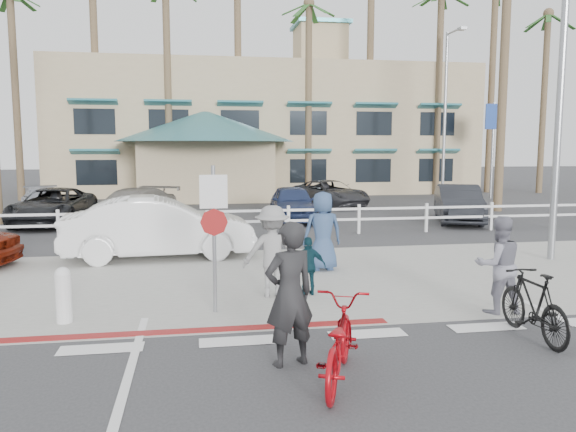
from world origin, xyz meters
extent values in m
plane|color=#333335|center=(0.00, 0.00, 0.00)|extent=(140.00, 140.00, 0.00)
cube|color=#333335|center=(0.00, -2.00, 0.00)|extent=(12.00, 16.00, 0.01)
cube|color=gray|center=(0.00, 4.50, 0.01)|extent=(22.00, 7.00, 0.01)
cube|color=#333335|center=(0.00, 8.50, 0.00)|extent=(40.00, 5.00, 0.01)
cube|color=#333335|center=(0.00, 18.00, 0.00)|extent=(50.00, 16.00, 0.01)
cube|color=maroon|center=(-3.00, 1.20, 0.01)|extent=(7.00, 0.25, 0.02)
imported|color=#9F070F|center=(-0.90, -1.04, 0.52)|extent=(1.36, 2.08, 1.03)
imported|color=black|center=(-1.40, -0.41, 0.98)|extent=(0.82, 0.67, 1.95)
imported|color=black|center=(2.43, 0.02, 0.53)|extent=(0.51, 1.78, 1.07)
imported|color=gray|center=(2.62, 1.37, 0.86)|extent=(0.88, 0.71, 1.72)
imported|color=gray|center=(-1.16, 3.07, 0.90)|extent=(1.23, 0.80, 1.80)
imported|color=#0D2D37|center=(-0.44, 3.06, 0.58)|extent=(0.70, 0.32, 1.17)
imported|color=navy|center=(0.34, 5.23, 0.94)|extent=(0.95, 0.64, 1.88)
imported|color=silver|center=(-3.56, 7.36, 0.81)|extent=(5.04, 2.07, 1.62)
imported|color=black|center=(-7.94, 14.68, 0.66)|extent=(2.69, 4.96, 1.32)
imported|color=slate|center=(-4.88, 13.26, 0.70)|extent=(3.66, 5.24, 1.41)
imported|color=navy|center=(1.19, 14.25, 0.70)|extent=(1.93, 4.22, 1.40)
imported|color=black|center=(7.47, 12.72, 0.72)|extent=(2.90, 4.65, 1.45)
imported|color=gray|center=(-9.03, 17.66, 0.60)|extent=(2.81, 4.45, 1.20)
imported|color=#28292D|center=(3.90, 19.16, 0.64)|extent=(3.63, 5.09, 1.29)
imported|color=black|center=(-7.93, 14.67, 0.68)|extent=(2.69, 5.10, 1.37)
camera|label=1|loc=(-2.61, -7.55, 2.92)|focal=35.00mm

